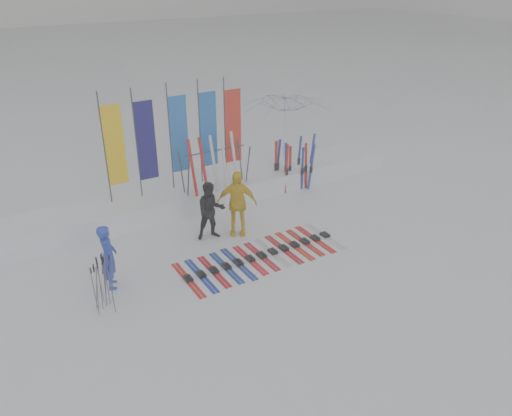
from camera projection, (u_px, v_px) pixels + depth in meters
ground at (283, 271)px, 12.24m from camera, size 120.00×120.00×0.00m
snow_bank at (201, 194)px, 15.64m from camera, size 14.00×1.60×0.60m
person_blue at (108, 257)px, 11.33m from camera, size 0.50×0.65×1.59m
person_black at (211, 211)px, 13.37m from camera, size 0.90×0.77×1.63m
person_yellow at (237, 203)px, 13.54m from camera, size 1.17×0.97×1.87m
tent_canopy at (286, 132)px, 17.65m from camera, size 3.73×3.78×2.82m
ski_row at (262, 255)px, 12.82m from camera, size 4.29×1.69×0.07m
pole_cluster at (103, 283)px, 10.73m from camera, size 0.57×0.68×1.24m
feather_flags at (177, 136)px, 14.64m from camera, size 4.27×0.15×3.20m
ski_rack at (215, 163)px, 15.01m from camera, size 2.04×0.80×1.23m
upright_skis at (293, 164)px, 16.54m from camera, size 1.53×1.21×1.67m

